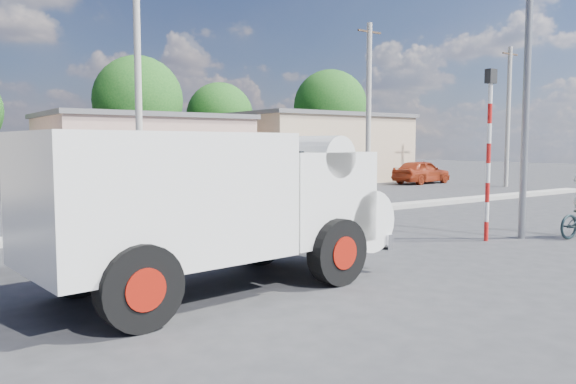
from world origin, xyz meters
TOP-DOWN VIEW (x-y plane):
  - ground_plane at (0.00, 0.00)m, footprint 120.00×120.00m
  - median at (0.00, 8.00)m, footprint 40.00×0.80m
  - truck at (-4.60, 1.26)m, footprint 6.65×3.07m
  - car_cream at (7.21, 17.45)m, footprint 4.04×2.09m
  - car_red at (17.92, 16.55)m, footprint 4.52×2.23m
  - traffic_pole at (3.20, 1.50)m, footprint 0.28×0.18m
  - streetlight at (4.14, 1.20)m, footprint 2.34×0.22m
  - building_row at (1.10, 22.00)m, footprint 37.80×7.30m
  - tree_row at (3.76, 28.45)m, footprint 43.62×7.43m
  - utility_poles at (3.25, 12.00)m, footprint 35.40×0.24m

SIDE VIEW (x-z plane):
  - ground_plane at x=0.00m, z-range 0.00..0.00m
  - median at x=0.00m, z-range 0.00..0.16m
  - car_cream at x=7.21m, z-range 0.00..1.27m
  - car_red at x=17.92m, z-range 0.00..1.48m
  - truck at x=-4.60m, z-range 0.15..2.81m
  - building_row at x=1.10m, z-range -0.09..4.35m
  - traffic_pole at x=3.20m, z-range 0.41..4.77m
  - utility_poles at x=3.25m, z-range 0.07..8.07m
  - streetlight at x=4.14m, z-range 0.46..9.46m
  - tree_row at x=3.76m, z-range 0.78..9.21m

